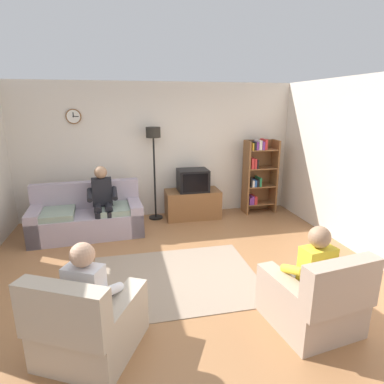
{
  "coord_description": "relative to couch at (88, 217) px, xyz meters",
  "views": [
    {
      "loc": [
        -0.72,
        -3.88,
        2.28
      ],
      "look_at": [
        0.39,
        1.2,
        0.84
      ],
      "focal_mm": 29.88,
      "sensor_mm": 36.0,
      "label": 1
    }
  ],
  "objects": [
    {
      "name": "ground_plane",
      "position": [
        1.4,
        -1.79,
        -0.31
      ],
      "size": [
        12.0,
        12.0,
        0.0
      ],
      "primitive_type": "plane",
      "color": "#9E6B42"
    },
    {
      "name": "back_wall_assembly",
      "position": [
        1.4,
        0.87,
        1.04
      ],
      "size": [
        6.2,
        0.17,
        2.7
      ],
      "color": "silver",
      "rests_on": "ground_plane"
    },
    {
      "name": "right_wall",
      "position": [
        4.26,
        -1.79,
        1.04
      ],
      "size": [
        0.12,
        5.8,
        2.7
      ],
      "primitive_type": "cube",
      "color": "silver",
      "rests_on": "ground_plane"
    },
    {
      "name": "couch",
      "position": [
        0.0,
        0.0,
        0.0
      ],
      "size": [
        1.95,
        1.0,
        0.9
      ],
      "color": "#A899A8",
      "rests_on": "ground_plane"
    },
    {
      "name": "tv_stand",
      "position": [
        2.03,
        0.46,
        -0.03
      ],
      "size": [
        1.1,
        0.56,
        0.57
      ],
      "color": "brown",
      "rests_on": "ground_plane"
    },
    {
      "name": "tv",
      "position": [
        2.03,
        0.44,
        0.48
      ],
      "size": [
        0.6,
        0.49,
        0.44
      ],
      "color": "black",
      "rests_on": "tv_stand"
    },
    {
      "name": "bookshelf",
      "position": [
        3.47,
        0.54,
        0.53
      ],
      "size": [
        0.68,
        0.36,
        1.58
      ],
      "color": "brown",
      "rests_on": "ground_plane"
    },
    {
      "name": "floor_lamp",
      "position": [
        1.28,
        0.56,
        1.14
      ],
      "size": [
        0.28,
        0.28,
        1.85
      ],
      "color": "black",
      "rests_on": "ground_plane"
    },
    {
      "name": "armchair_near_window",
      "position": [
        0.28,
        -2.99,
        -0.02
      ],
      "size": [
        1.11,
        1.15,
        0.9
      ],
      "color": "#BCAD99",
      "rests_on": "ground_plane"
    },
    {
      "name": "armchair_near_bookshelf",
      "position": [
        2.54,
        -3.09,
        -0.02
      ],
      "size": [
        0.92,
        0.98,
        0.9
      ],
      "color": "tan",
      "rests_on": "ground_plane"
    },
    {
      "name": "area_rug",
      "position": [
        1.28,
        -1.87,
        -0.31
      ],
      "size": [
        2.2,
        1.7,
        0.01
      ],
      "primitive_type": "cube",
      "color": "gray",
      "rests_on": "ground_plane"
    },
    {
      "name": "person_on_couch",
      "position": [
        0.29,
        -0.11,
        0.39
      ],
      "size": [
        0.53,
        0.55,
        1.24
      ],
      "color": "black",
      "rests_on": "ground_plane"
    },
    {
      "name": "person_in_left_armchair",
      "position": [
        0.32,
        -2.91,
        0.29
      ],
      "size": [
        0.6,
        0.63,
        1.12
      ],
      "color": "silver",
      "rests_on": "ground_plane"
    },
    {
      "name": "person_in_right_armchair",
      "position": [
        2.53,
        -3.0,
        0.29
      ],
      "size": [
        0.55,
        0.57,
        1.12
      ],
      "color": "yellow",
      "rests_on": "ground_plane"
    }
  ]
}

